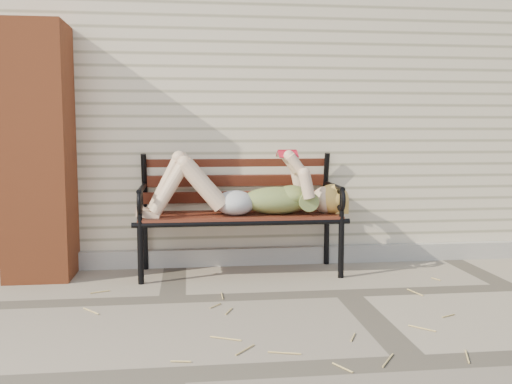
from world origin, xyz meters
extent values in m
plane|color=gray|center=(0.00, 0.00, 0.00)|extent=(80.00, 80.00, 0.00)
cube|color=beige|center=(0.00, 3.00, 1.50)|extent=(8.00, 4.00, 3.00)
cube|color=#AEA89D|center=(0.00, 0.97, 0.07)|extent=(8.00, 0.10, 0.15)
cube|color=#9B4423|center=(-2.30, 0.75, 1.00)|extent=(0.50, 0.50, 2.00)
cylinder|color=black|center=(-1.50, 0.43, 0.24)|extent=(0.05, 0.05, 0.48)
cylinder|color=black|center=(-1.50, 0.91, 0.24)|extent=(0.05, 0.05, 0.48)
cylinder|color=black|center=(0.07, 0.43, 0.24)|extent=(0.05, 0.05, 0.48)
cylinder|color=black|center=(0.07, 0.91, 0.24)|extent=(0.05, 0.05, 0.48)
cube|color=#5E2818|center=(-0.71, 0.67, 0.48)|extent=(1.61, 0.52, 0.03)
cylinder|color=black|center=(-0.71, 0.43, 0.46)|extent=(1.70, 0.04, 0.04)
cylinder|color=black|center=(-0.71, 0.91, 0.46)|extent=(1.70, 0.04, 0.04)
torus|color=black|center=(-0.71, 1.03, 1.01)|extent=(0.29, 0.04, 0.29)
ellipsoid|color=#093441|center=(-0.41, 0.64, 0.61)|extent=(0.57, 0.33, 0.22)
ellipsoid|color=#093441|center=(-0.29, 0.64, 0.64)|extent=(0.28, 0.32, 0.17)
ellipsoid|color=silver|center=(-0.75, 0.64, 0.59)|extent=(0.32, 0.36, 0.20)
sphere|color=beige|center=(0.00, 0.64, 0.61)|extent=(0.23, 0.23, 0.23)
ellipsoid|color=#EFCD5A|center=(0.05, 0.64, 0.61)|extent=(0.27, 0.27, 0.24)
cube|color=#B11427|center=(-0.33, 0.64, 1.01)|extent=(0.15, 0.02, 0.02)
cube|color=beige|center=(-0.33, 0.60, 0.98)|extent=(0.15, 0.09, 0.05)
cube|color=beige|center=(-0.33, 0.69, 0.98)|extent=(0.15, 0.09, 0.05)
cube|color=#B11427|center=(-0.33, 0.59, 0.98)|extent=(0.16, 0.10, 0.06)
cube|color=#B11427|center=(-0.33, 0.69, 0.98)|extent=(0.16, 0.10, 0.06)
cylinder|color=tan|center=(-1.61, -0.22, 0.01)|extent=(0.03, 0.09, 0.01)
cylinder|color=tan|center=(0.44, -0.39, 0.01)|extent=(0.08, 0.07, 0.01)
cylinder|color=tan|center=(0.63, -0.20, 0.01)|extent=(0.17, 0.08, 0.01)
cylinder|color=tan|center=(-0.17, -0.18, 0.01)|extent=(0.09, 0.08, 0.01)
cylinder|color=tan|center=(0.43, -1.09, 0.01)|extent=(0.17, 0.09, 0.01)
cylinder|color=tan|center=(-1.37, 0.04, 0.01)|extent=(0.14, 0.13, 0.01)
cylinder|color=tan|center=(-0.78, 0.09, 0.01)|extent=(0.13, 0.05, 0.01)
cylinder|color=tan|center=(0.64, -0.68, 0.01)|extent=(0.10, 0.11, 0.01)
cylinder|color=tan|center=(0.23, 0.23, 0.01)|extent=(0.15, 0.03, 0.01)
cylinder|color=tan|center=(-0.28, 0.21, 0.01)|extent=(0.13, 0.12, 0.01)
cylinder|color=tan|center=(-1.36, 0.37, 0.01)|extent=(0.09, 0.09, 0.01)
cylinder|color=tan|center=(-0.55, 0.03, 0.01)|extent=(0.12, 0.02, 0.01)
cylinder|color=tan|center=(-0.97, 0.34, 0.01)|extent=(0.10, 0.17, 0.01)
cylinder|color=tan|center=(-0.22, -0.68, 0.01)|extent=(0.01, 0.10, 0.01)
camera|label=1|loc=(-1.13, -3.91, 1.17)|focal=40.00mm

